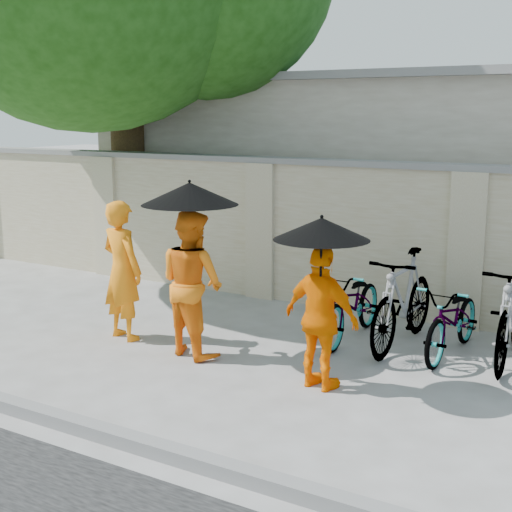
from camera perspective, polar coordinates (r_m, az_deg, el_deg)
The scene contains 12 objects.
ground at distance 7.70m, azimuth -4.70°, elevation -9.28°, with size 80.00×80.00×0.00m, color #A5A5A3.
kerb at distance 6.48m, azimuth -13.65°, elevation -13.15°, with size 40.00×0.16×0.12m, color slate.
compound_wall at distance 9.76m, azimuth 11.03°, elevation 1.07°, with size 20.00×0.30×2.00m, color beige.
monk_left at distance 8.73m, azimuth -10.66°, elevation -1.14°, with size 0.62×0.41×1.70m, color orange.
monk_center at distance 8.06m, azimuth -5.15°, elevation -2.14°, with size 0.81×0.63×1.67m, color orange.
parasol_center at distance 7.79m, azimuth -5.33°, elevation 4.99°, with size 1.07×1.07×1.03m.
monk_right at distance 7.07m, azimuth 5.27°, elevation -4.96°, with size 0.85×0.36×1.46m, color #FF7900.
parasol_right at distance 6.79m, azimuth 5.27°, elevation 2.17°, with size 0.93×0.93×0.91m.
bike_0 at distance 8.69m, azimuth 7.75°, elevation -3.83°, with size 0.59×1.70×0.89m, color gray.
bike_1 at distance 8.51m, azimuth 11.67°, elevation -3.45°, with size 0.53×1.89×1.14m, color gray.
bike_2 at distance 8.36m, azimuth 15.50°, elevation -4.91°, with size 0.57×1.62×0.85m, color gray.
bike_3 at distance 8.29m, azimuth 19.77°, elevation -4.25°, with size 0.54×1.91×1.15m, color gray.
Camera 1 is at (4.19, -5.86, 2.72)m, focal length 50.00 mm.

